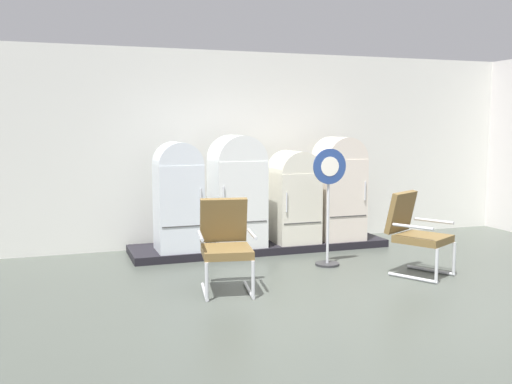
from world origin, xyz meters
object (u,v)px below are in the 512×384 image
Objects in this scene: refrigerator_0 at (178,193)px; refrigerator_3 at (339,185)px; refrigerator_2 at (294,194)px; armchair_left at (226,241)px; sign_stand at (329,208)px; armchair_right at (415,230)px; refrigerator_1 at (237,188)px.

refrigerator_0 is 0.97× the size of refrigerator_3.
refrigerator_2 is 0.87× the size of refrigerator_3.
sign_stand is at bearing 22.76° from armchair_left.
sign_stand is at bearing 136.67° from armchair_right.
refrigerator_3 is 1.52× the size of armchair_right.
refrigerator_0 is 1.11× the size of refrigerator_2.
refrigerator_1 reaches higher than refrigerator_3.
sign_stand is (0.02, -1.13, -0.06)m from refrigerator_2.
sign_stand reaches higher than armchair_right.
refrigerator_2 is 1.33× the size of armchair_left.
armchair_right is (2.41, -0.10, 0.00)m from armchair_left.
refrigerator_0 is at bearing 148.30° from sign_stand.
armchair_right is (1.71, -1.91, -0.39)m from refrigerator_1.
refrigerator_3 reaches higher than sign_stand.
refrigerator_3 is at bearing -1.56° from refrigerator_2.
armchair_left is (-0.70, -1.81, -0.39)m from refrigerator_1.
refrigerator_3 reaches higher than refrigerator_2.
refrigerator_2 is at bearing 90.81° from sign_stand.
sign_stand is (-0.72, -1.11, -0.17)m from refrigerator_3.
sign_stand is at bearing -89.19° from refrigerator_2.
armchair_left is at bearing 177.71° from armchair_right.
refrigerator_3 is 1.92m from armchair_right.
armchair_left is at bearing -157.24° from sign_stand.
refrigerator_1 reaches higher than armchair_right.
refrigerator_2 is at bearing 1.40° from refrigerator_0.
refrigerator_3 is at bearing -0.97° from refrigerator_1.
refrigerator_3 is 1.34m from sign_stand.
refrigerator_3 is at bearing 37.62° from armchair_left.
refrigerator_0 is 1.75m from refrigerator_2.
refrigerator_0 is 2.08m from sign_stand.
armchair_left is at bearing -131.21° from refrigerator_2.
armchair_left is (-2.31, -1.78, -0.38)m from refrigerator_3.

